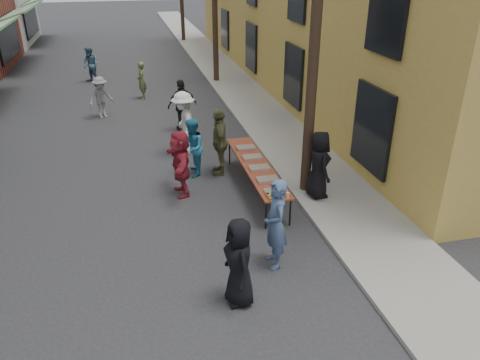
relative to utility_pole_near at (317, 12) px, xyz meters
name	(u,v)px	position (x,y,z in m)	size (l,w,h in m)	color
ground	(147,287)	(-4.30, -3.00, -4.50)	(120.00, 120.00, 0.00)	#28282B
sidewalk	(230,80)	(0.70, 12.00, -4.45)	(2.20, 60.00, 0.10)	gray
utility_pole_near	(317,12)	(0.00, 0.00, 0.00)	(0.26, 0.26, 9.00)	#2D2116
serving_table	(256,166)	(-1.24, 0.37, -3.79)	(0.70, 4.00, 0.75)	maroon
catering_tray_sausage	(276,192)	(-1.24, -1.28, -3.71)	(0.50, 0.33, 0.08)	maroon
catering_tray_foil_b	(267,180)	(-1.24, -0.63, -3.71)	(0.50, 0.33, 0.08)	#B2B2B7
catering_tray_buns	(259,168)	(-1.24, 0.07, -3.71)	(0.50, 0.33, 0.08)	tan
catering_tray_foil_d	(252,157)	(-1.24, 0.77, -3.71)	(0.50, 0.33, 0.08)	#B2B2B7
catering_tray_buns_end	(246,148)	(-1.24, 1.47, -3.71)	(0.50, 0.33, 0.08)	tan
condiment_jar_a	(270,199)	(-1.46, -1.58, -3.71)	(0.07, 0.07, 0.08)	#A57F26
condiment_jar_b	(269,197)	(-1.46, -1.48, -3.71)	(0.07, 0.07, 0.08)	#A57F26
condiment_jar_c	(268,195)	(-1.46, -1.38, -3.71)	(0.07, 0.07, 0.08)	#A57F26
cup_stack	(288,195)	(-1.04, -1.53, -3.69)	(0.08, 0.08, 0.12)	tan
guest_front_a	(239,262)	(-2.70, -3.76, -3.66)	(0.82, 0.53, 1.68)	black
guest_front_b	(276,224)	(-1.75, -2.86, -3.56)	(0.69, 0.45, 1.88)	#435A82
guest_front_c	(192,148)	(-2.70, 1.75, -3.68)	(0.80, 0.62, 1.65)	teal
guest_front_d	(184,123)	(-2.70, 3.39, -3.51)	(1.27, 0.73, 1.97)	white
guest_front_e	(220,142)	(-1.93, 1.68, -3.55)	(1.12, 0.46, 1.90)	brown
guest_queue_back	(181,163)	(-3.15, 0.68, -3.63)	(1.61, 0.51, 1.74)	maroon
server	(319,165)	(0.14, -0.46, -3.54)	(0.84, 0.55, 1.73)	black
passerby_left	(101,97)	(-5.27, 7.69, -3.72)	(1.01, 0.58, 1.57)	gray
passerby_mid	(182,105)	(-2.46, 5.57, -3.60)	(1.06, 0.44, 1.80)	black
passerby_right	(141,81)	(-3.65, 9.96, -3.72)	(0.57, 0.37, 1.56)	#5D653A
passerby_far	(91,65)	(-5.87, 13.39, -3.66)	(0.82, 0.64, 1.69)	#446583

